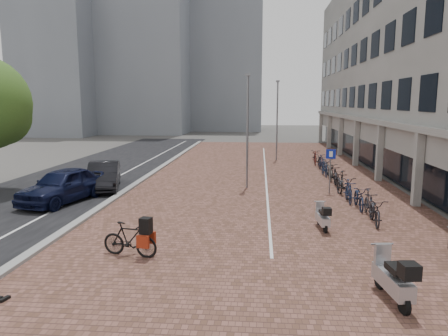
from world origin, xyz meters
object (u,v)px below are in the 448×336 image
(hero_bike, at_px, (130,239))
(parking_sign, at_px, (330,164))
(car_navy, at_px, (63,185))
(car_dark, at_px, (104,176))
(scooter_back, at_px, (393,277))
(scooter_front, at_px, (323,217))

(hero_bike, bearing_deg, parking_sign, -26.97)
(car_navy, xyz_separation_m, parking_sign, (12.66, 2.89, 0.71))
(car_dark, height_order, scooter_back, car_dark)
(scooter_front, height_order, scooter_back, scooter_back)
(car_navy, xyz_separation_m, scooter_front, (11.42, -3.23, -0.32))
(hero_bike, distance_m, scooter_back, 7.35)
(scooter_back, bearing_deg, car_dark, 126.35)
(scooter_front, xyz_separation_m, scooter_back, (0.80, -5.54, 0.13))
(car_navy, relative_size, scooter_front, 3.35)
(car_dark, xyz_separation_m, scooter_front, (10.63, -6.29, -0.24))
(scooter_back, height_order, parking_sign, parking_sign)
(hero_bike, bearing_deg, car_navy, 50.33)
(hero_bike, bearing_deg, scooter_front, -50.80)
(car_dark, distance_m, hero_bike, 10.53)
(scooter_front, relative_size, scooter_back, 0.79)
(parking_sign, bearing_deg, car_dark, -173.85)
(hero_bike, bearing_deg, car_dark, 36.35)
(hero_bike, relative_size, parking_sign, 0.81)
(car_navy, height_order, scooter_front, car_navy)
(car_navy, xyz_separation_m, car_dark, (0.80, 3.06, -0.07))
(car_navy, bearing_deg, scooter_back, -21.06)
(hero_bike, xyz_separation_m, scooter_back, (6.99, -2.28, 0.06))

